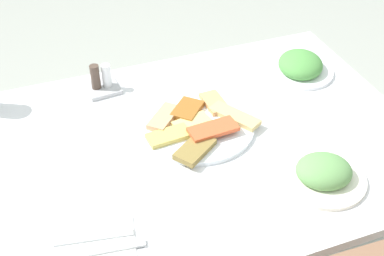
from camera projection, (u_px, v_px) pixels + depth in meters
dining_table at (189, 166)px, 1.35m from camera, size 1.17×0.80×0.71m
pide_platter at (197, 125)px, 1.34m from camera, size 0.31×0.30×0.04m
salad_plate_greens at (300, 66)px, 1.54m from camera, size 0.20×0.20×0.07m
salad_plate_rice at (323, 173)px, 1.19m from camera, size 0.20×0.20×0.06m
paper_napkin at (96, 245)px, 1.05m from camera, size 0.19×0.19×0.00m
fork at (94, 237)px, 1.06m from camera, size 0.16×0.04×0.00m
spoon at (98, 251)px, 1.04m from camera, size 0.19×0.04×0.00m
condiment_caddy at (102, 82)px, 1.47m from camera, size 0.10×0.10×0.08m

